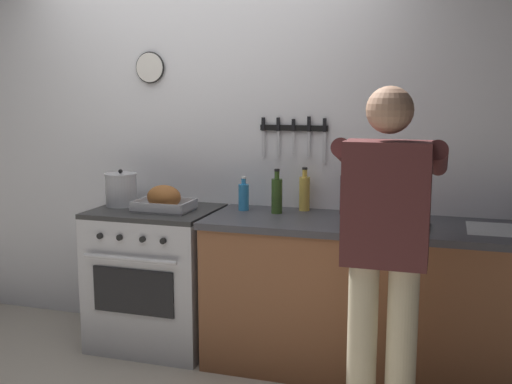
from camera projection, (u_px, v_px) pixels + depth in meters
name	position (u px, v px, depth m)	size (l,w,h in m)	color
wall_back	(207.00, 143.00, 4.06)	(6.00, 0.13, 2.60)	silver
counter_block	(380.00, 298.00, 3.50)	(2.03, 0.65, 0.90)	brown
stove	(157.00, 277.00, 3.92)	(0.76, 0.67, 0.90)	#BCBCC1
person_cook	(386.00, 243.00, 2.76)	(0.51, 0.63, 1.66)	#C6B793
roasting_pan	(164.00, 200.00, 3.78)	(0.35, 0.26, 0.16)	#B7B7BC
stock_pot	(121.00, 190.00, 3.94)	(0.21, 0.21, 0.24)	#B7B7BC
cutting_board	(396.00, 224.00, 3.34)	(0.36, 0.24, 0.02)	tan
bottle_dish_soap	(244.00, 196.00, 3.79)	(0.07, 0.07, 0.22)	#338CCC
bottle_wine_red	(346.00, 194.00, 3.66)	(0.07, 0.07, 0.30)	#47141E
bottle_cooking_oil	(304.00, 193.00, 3.78)	(0.07, 0.07, 0.27)	gold
bottle_hot_sauce	(368.00, 204.00, 3.56)	(0.05, 0.05, 0.20)	red
bottle_olive_oil	(277.00, 195.00, 3.69)	(0.07, 0.07, 0.27)	#385623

